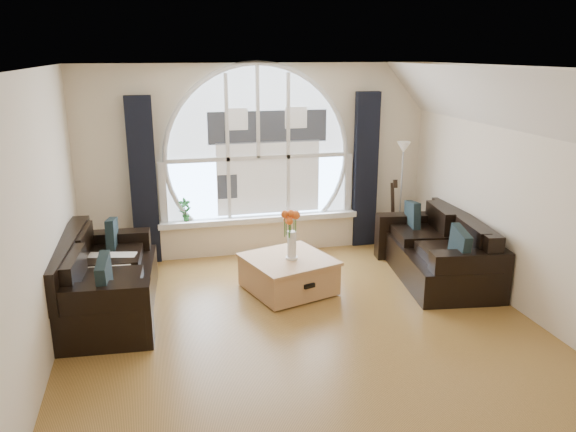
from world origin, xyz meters
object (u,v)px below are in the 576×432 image
object	(u,v)px
sofa_left	(106,279)
floor_lamp	(401,196)
potted_plant	(185,210)
sofa_right	(436,249)
coffee_chest	(288,273)
guitar	(391,213)
vase_flowers	(292,228)

from	to	relation	value
sofa_left	floor_lamp	xyz separation A→B (m)	(4.12, 1.28, 0.40)
sofa_left	potted_plant	distance (m)	1.86
sofa_right	sofa_left	bearing A→B (deg)	-171.69
sofa_left	coffee_chest	world-z (taller)	sofa_left
sofa_right	guitar	distance (m)	1.29
vase_flowers	sofa_left	bearing A→B (deg)	-178.92
sofa_right	coffee_chest	bearing A→B (deg)	-173.48
sofa_right	coffee_chest	world-z (taller)	sofa_right
vase_flowers	guitar	distance (m)	2.26
sofa_right	guitar	size ratio (longest dim) A/B	1.75
sofa_right	floor_lamp	world-z (taller)	floor_lamp
coffee_chest	vase_flowers	bearing A→B (deg)	-69.86
sofa_left	sofa_right	distance (m)	4.08
coffee_chest	floor_lamp	bearing A→B (deg)	13.34
coffee_chest	floor_lamp	size ratio (longest dim) A/B	0.60
vase_flowers	guitar	world-z (taller)	vase_flowers
coffee_chest	potted_plant	distance (m)	1.91
vase_flowers	coffee_chest	bearing A→B (deg)	127.62
sofa_right	floor_lamp	xyz separation A→B (m)	(0.04, 1.23, 0.40)
sofa_right	vase_flowers	xyz separation A→B (m)	(-1.92, -0.00, 0.42)
coffee_chest	guitar	world-z (taller)	guitar
sofa_left	sofa_right	bearing A→B (deg)	4.58
sofa_left	floor_lamp	world-z (taller)	floor_lamp
guitar	potted_plant	distance (m)	3.02
sofa_right	coffee_chest	distance (m)	1.96
floor_lamp	sofa_right	bearing A→B (deg)	-92.07
coffee_chest	sofa_left	bearing A→B (deg)	164.74
floor_lamp	potted_plant	size ratio (longest dim) A/B	4.84
sofa_right	floor_lamp	distance (m)	1.30
sofa_right	guitar	bearing A→B (deg)	101.39
coffee_chest	vase_flowers	world-z (taller)	vase_flowers
vase_flowers	floor_lamp	world-z (taller)	floor_lamp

